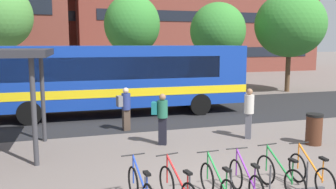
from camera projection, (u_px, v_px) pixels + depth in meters
name	position (u px, v px, depth m)	size (l,w,h in m)	color
bus_lane_asphalt	(139.00, 113.00, 17.03)	(80.00, 7.20, 0.01)	#232326
city_bus	(117.00, 77.00, 16.48)	(12.08, 2.84, 3.20)	#14389E
parked_bicycle_red_1	(178.00, 189.00, 7.27)	(0.52, 1.71, 0.99)	black
parked_bicycle_green_2	(217.00, 186.00, 7.45)	(0.52, 1.72, 0.99)	black
parked_bicycle_purple_3	(246.00, 182.00, 7.67)	(0.52, 1.72, 0.99)	black
parked_bicycle_green_4	(280.00, 176.00, 7.98)	(0.52, 1.72, 0.99)	black
parked_bicycle_orange_5	(311.00, 174.00, 8.10)	(0.52, 1.72, 0.99)	black
commuter_grey_pack_0	(125.00, 106.00, 13.55)	(0.57, 0.40, 1.66)	#47382D
commuter_maroon_pack_1	(249.00, 110.00, 12.45)	(0.55, 0.60, 1.77)	#565660
commuter_teal_pack_2	(161.00, 115.00, 11.65)	(0.60, 0.49, 1.70)	black
trash_bin	(314.00, 129.00, 11.75)	(0.55, 0.55, 1.03)	#4C2819
street_tree_0	(1.00, 16.00, 21.59)	(3.79, 3.79, 6.89)	brown
street_tree_1	(218.00, 31.00, 23.03)	(3.59, 3.59, 5.92)	brown
street_tree_2	(132.00, 25.00, 23.61)	(3.70, 3.70, 6.51)	brown
street_tree_3	(290.00, 25.00, 23.90)	(4.69, 4.69, 6.72)	brown
building_centre_block	(100.00, 23.00, 46.87)	(14.03, 12.84, 11.75)	brown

